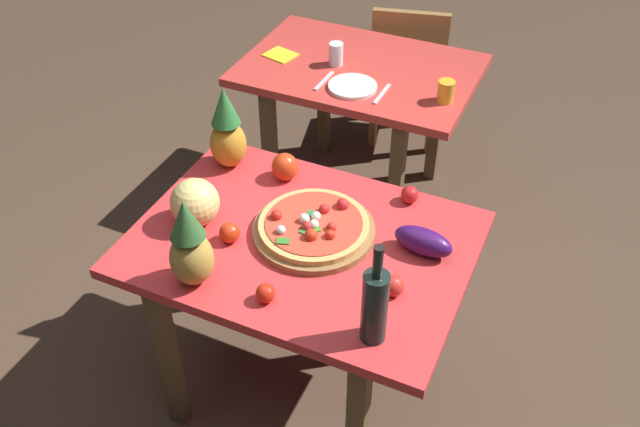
% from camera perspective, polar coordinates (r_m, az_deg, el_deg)
% --- Properties ---
extents(ground_plane, '(10.00, 10.00, 0.00)m').
position_cam_1_polar(ground_plane, '(2.90, -1.23, -13.41)').
color(ground_plane, '#4C3828').
extents(display_table, '(1.12, 0.82, 0.77)m').
position_cam_1_polar(display_table, '(2.40, -1.45, -4.00)').
color(display_table, brown).
rests_on(display_table, ground_plane).
extents(background_table, '(1.09, 0.75, 0.77)m').
position_cam_1_polar(background_table, '(3.38, 3.18, 10.32)').
color(background_table, brown).
rests_on(background_table, ground_plane).
extents(dining_chair, '(0.48, 0.48, 0.85)m').
position_cam_1_polar(dining_chair, '(3.94, 7.26, 11.89)').
color(dining_chair, olive).
rests_on(dining_chair, ground_plane).
extents(pizza_board, '(0.42, 0.42, 0.02)m').
position_cam_1_polar(pizza_board, '(2.34, -0.50, -1.42)').
color(pizza_board, olive).
rests_on(pizza_board, display_table).
extents(pizza, '(0.37, 0.37, 0.06)m').
position_cam_1_polar(pizza, '(2.32, -0.51, -0.91)').
color(pizza, tan).
rests_on(pizza, pizza_board).
extents(wine_bottle, '(0.08, 0.08, 0.35)m').
position_cam_1_polar(wine_bottle, '(1.95, 4.53, -7.52)').
color(wine_bottle, black).
rests_on(wine_bottle, display_table).
extents(pineapple_left, '(0.14, 0.14, 0.33)m').
position_cam_1_polar(pineapple_left, '(2.60, -7.66, 6.69)').
color(pineapple_left, '#C18524').
rests_on(pineapple_left, display_table).
extents(pineapple_right, '(0.14, 0.14, 0.32)m').
position_cam_1_polar(pineapple_right, '(2.13, -10.66, -2.71)').
color(pineapple_right, '#AD8D38').
rests_on(pineapple_right, display_table).
extents(melon, '(0.17, 0.17, 0.17)m').
position_cam_1_polar(melon, '(2.38, -10.26, 0.90)').
color(melon, '#E7D075').
rests_on(melon, display_table).
extents(bell_pepper, '(0.10, 0.10, 0.11)m').
position_cam_1_polar(bell_pepper, '(2.57, -2.92, 3.85)').
color(bell_pepper, red).
rests_on(bell_pepper, display_table).
extents(eggplant, '(0.21, 0.11, 0.09)m').
position_cam_1_polar(eggplant, '(2.28, 8.50, -2.29)').
color(eggplant, '#3C1355').
rests_on(eggplant, display_table).
extents(tomato_by_bottle, '(0.06, 0.06, 0.06)m').
position_cam_1_polar(tomato_by_bottle, '(2.48, 7.40, 1.56)').
color(tomato_by_bottle, red).
rests_on(tomato_by_bottle, display_table).
extents(tomato_near_board, '(0.07, 0.07, 0.07)m').
position_cam_1_polar(tomato_near_board, '(2.14, 6.07, -5.93)').
color(tomato_near_board, red).
rests_on(tomato_near_board, display_table).
extents(tomato_at_corner, '(0.07, 0.07, 0.07)m').
position_cam_1_polar(tomato_at_corner, '(2.32, -7.46, -1.58)').
color(tomato_at_corner, red).
rests_on(tomato_at_corner, display_table).
extents(tomato_beside_pepper, '(0.06, 0.06, 0.06)m').
position_cam_1_polar(tomato_beside_pepper, '(2.12, -4.51, -6.56)').
color(tomato_beside_pepper, red).
rests_on(tomato_beside_pepper, display_table).
extents(drinking_glass_juice, '(0.07, 0.07, 0.10)m').
position_cam_1_polar(drinking_glass_juice, '(3.07, 10.32, 9.87)').
color(drinking_glass_juice, gold).
rests_on(drinking_glass_juice, background_table).
extents(drinking_glass_water, '(0.07, 0.07, 0.11)m').
position_cam_1_polar(drinking_glass_water, '(3.31, 1.33, 13.00)').
color(drinking_glass_water, silver).
rests_on(drinking_glass_water, background_table).
extents(dinner_plate, '(0.22, 0.22, 0.02)m').
position_cam_1_polar(dinner_plate, '(3.14, 2.70, 10.41)').
color(dinner_plate, white).
rests_on(dinner_plate, background_table).
extents(fork_utensil, '(0.02, 0.18, 0.01)m').
position_cam_1_polar(fork_utensil, '(3.19, 0.33, 10.87)').
color(fork_utensil, silver).
rests_on(fork_utensil, background_table).
extents(knife_utensil, '(0.02, 0.18, 0.01)m').
position_cam_1_polar(knife_utensil, '(3.10, 5.12, 9.78)').
color(knife_utensil, silver).
rests_on(knife_utensil, background_table).
extents(napkin_folded, '(0.16, 0.15, 0.01)m').
position_cam_1_polar(napkin_folded, '(3.42, -3.26, 12.91)').
color(napkin_folded, yellow).
rests_on(napkin_folded, background_table).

